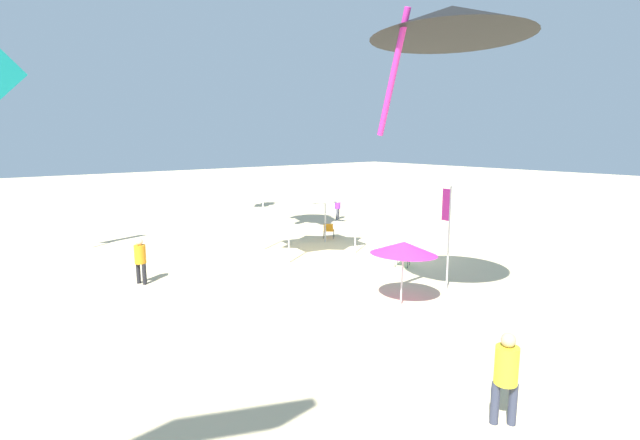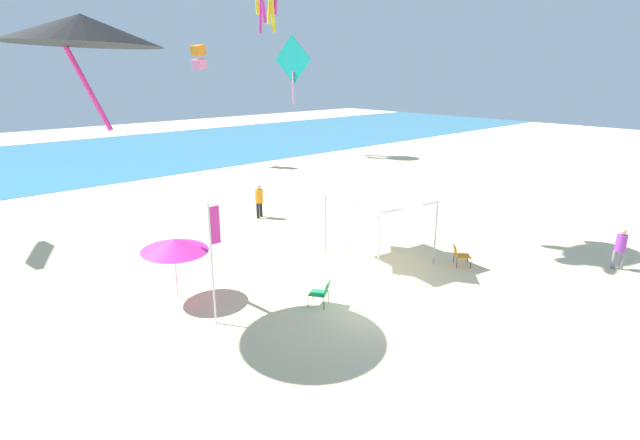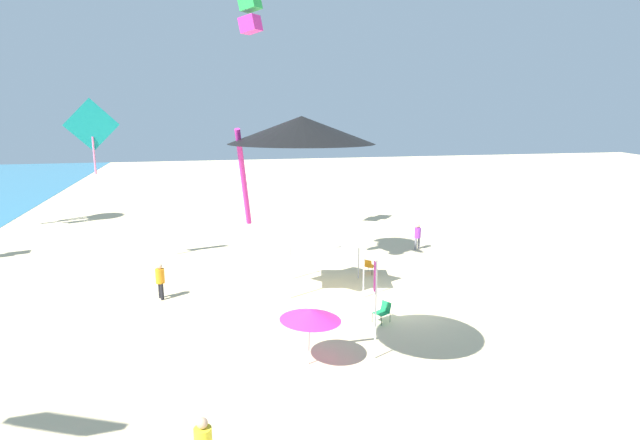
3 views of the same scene
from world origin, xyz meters
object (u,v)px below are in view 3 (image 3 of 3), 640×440
(folding_chair_near_cooler, at_px, (369,265))
(kite_delta_black, at_px, (301,130))
(folding_chair_left_of_tent, at_px, (383,311))
(person_watching_sky, at_px, (160,278))
(person_by_tent, at_px, (418,235))
(kite_box_green, at_px, (250,13))
(banner_flag, at_px, (375,300))
(beach_umbrella, at_px, (311,314))
(canopy_tent, at_px, (326,234))
(kite_diamond_teal, at_px, (92,128))

(folding_chair_near_cooler, distance_m, kite_delta_black, 14.41)
(folding_chair_left_of_tent, bearing_deg, person_watching_sky, -146.28)
(folding_chair_left_of_tent, height_order, person_by_tent, person_by_tent)
(kite_box_green, xyz_separation_m, kite_delta_black, (-18.21, -0.24, -5.70))
(banner_flag, distance_m, kite_box_green, 20.34)
(person_by_tent, bearing_deg, folding_chair_left_of_tent, -143.67)
(folding_chair_left_of_tent, relative_size, person_by_tent, 0.52)
(banner_flag, xyz_separation_m, kite_delta_black, (-1.85, 2.86, 5.99))
(folding_chair_near_cooler, distance_m, folding_chair_left_of_tent, 6.21)
(folding_chair_left_of_tent, bearing_deg, beach_umbrella, -80.48)
(folding_chair_near_cooler, bearing_deg, person_by_tent, -90.67)
(folding_chair_near_cooler, relative_size, folding_chair_left_of_tent, 1.00)
(person_by_tent, bearing_deg, folding_chair_near_cooler, -162.08)
(canopy_tent, height_order, kite_delta_black, kite_delta_black)
(beach_umbrella, distance_m, person_watching_sky, 9.44)
(beach_umbrella, bearing_deg, folding_chair_left_of_tent, -49.12)
(folding_chair_left_of_tent, xyz_separation_m, kite_box_green, (13.31, 4.35, 13.41))
(kite_box_green, bearing_deg, kite_delta_black, -144.74)
(person_by_tent, bearing_deg, kite_box_green, 135.82)
(beach_umbrella, relative_size, person_watching_sky, 1.26)
(folding_chair_left_of_tent, xyz_separation_m, kite_diamond_teal, (9.57, 12.83, 7.11))
(kite_box_green, relative_size, kite_delta_black, 0.44)
(person_by_tent, bearing_deg, beach_umbrella, -149.93)
(folding_chair_left_of_tent, relative_size, banner_flag, 0.22)
(canopy_tent, height_order, beach_umbrella, canopy_tent)
(folding_chair_near_cooler, distance_m, person_by_tent, 5.86)
(beach_umbrella, height_order, kite_diamond_teal, kite_diamond_teal)
(canopy_tent, xyz_separation_m, person_by_tent, (5.75, -6.83, -1.77))
(canopy_tent, bearing_deg, kite_diamond_teal, 65.59)
(person_watching_sky, distance_m, kite_delta_black, 12.81)
(kite_diamond_teal, bearing_deg, person_watching_sky, -69.64)
(folding_chair_near_cooler, xyz_separation_m, banner_flag, (-9.16, 2.35, 1.72))
(person_by_tent, height_order, person_watching_sky, person_watching_sky)
(canopy_tent, xyz_separation_m, kite_box_green, (8.87, 2.81, 11.19))
(kite_delta_black, xyz_separation_m, kite_diamond_teal, (14.46, 8.73, -0.60))
(folding_chair_left_of_tent, height_order, kite_diamond_teal, kite_diamond_teal)
(folding_chair_near_cooler, xyz_separation_m, kite_diamond_teal, (3.45, 13.93, 7.11))
(kite_box_green, distance_m, kite_delta_black, 19.08)
(canopy_tent, height_order, banner_flag, banner_flag)
(beach_umbrella, relative_size, kite_diamond_teal, 0.55)
(folding_chair_left_of_tent, distance_m, kite_box_green, 19.39)
(beach_umbrella, bearing_deg, person_watching_sky, 37.88)
(kite_delta_black, bearing_deg, person_watching_sky, 134.96)
(person_by_tent, xyz_separation_m, kite_diamond_teal, (-0.62, 18.13, 6.66))
(kite_diamond_teal, bearing_deg, folding_chair_near_cooler, -27.37)
(canopy_tent, bearing_deg, kite_box_green, 17.59)
(folding_chair_left_of_tent, distance_m, kite_diamond_teal, 17.52)
(person_by_tent, xyz_separation_m, kite_box_green, (3.13, 9.64, 12.96))
(kite_delta_black, height_order, kite_diamond_teal, kite_diamond_teal)
(folding_chair_left_of_tent, xyz_separation_m, person_watching_sky, (4.34, 9.33, 0.53))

